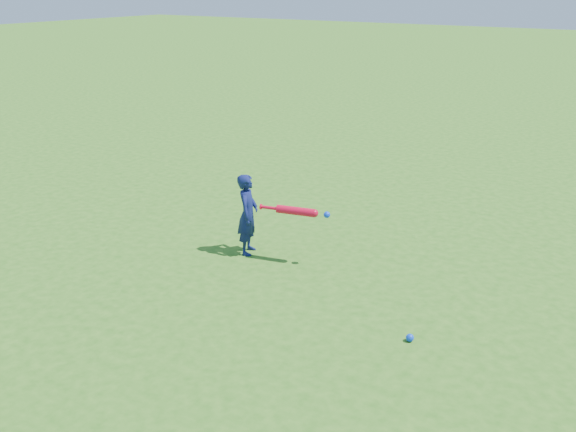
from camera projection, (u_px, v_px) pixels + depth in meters
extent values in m
plane|color=#2C6618|center=(307.00, 250.00, 7.71)|extent=(80.00, 80.00, 0.00)
imported|color=#10184E|center=(248.00, 214.00, 7.49)|extent=(0.34, 0.41, 0.97)
sphere|color=blue|center=(410.00, 338.00, 5.76)|extent=(0.07, 0.07, 0.07)
cylinder|color=red|center=(261.00, 207.00, 7.34)|extent=(0.03, 0.06, 0.06)
cylinder|color=red|center=(269.00, 208.00, 7.30)|extent=(0.21, 0.08, 0.04)
cylinder|color=red|center=(296.00, 211.00, 7.20)|extent=(0.45, 0.19, 0.09)
sphere|color=red|center=(314.00, 213.00, 7.13)|extent=(0.09, 0.09, 0.09)
sphere|color=#0D3AE7|center=(327.00, 215.00, 7.08)|extent=(0.07, 0.07, 0.07)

